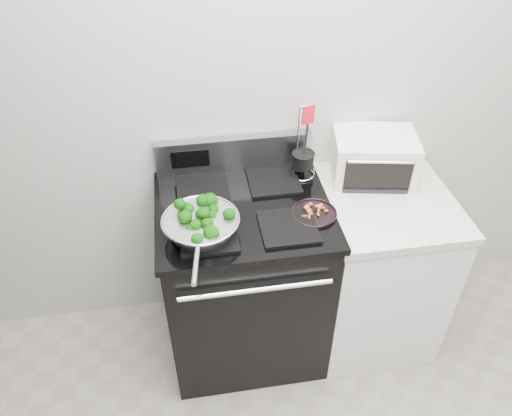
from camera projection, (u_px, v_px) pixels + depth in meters
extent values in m
cube|color=#B6B5AD|center=(296.00, 87.00, 2.28)|extent=(4.00, 0.02, 2.70)
cube|color=black|center=(245.00, 282.00, 2.54)|extent=(0.76, 0.66, 0.92)
cube|color=black|center=(243.00, 210.00, 2.25)|extent=(0.79, 0.69, 0.03)
cube|color=#99999E|center=(234.00, 154.00, 2.41)|extent=(0.76, 0.05, 0.18)
cube|color=black|center=(209.00, 235.00, 2.08)|extent=(0.24, 0.24, 0.01)
cube|color=black|center=(288.00, 227.00, 2.12)|extent=(0.24, 0.24, 0.01)
cube|color=black|center=(202.00, 187.00, 2.34)|extent=(0.24, 0.24, 0.01)
cube|color=black|center=(273.00, 181.00, 2.38)|extent=(0.24, 0.24, 0.01)
cube|color=white|center=(373.00, 269.00, 2.64)|extent=(0.60, 0.66, 0.88)
cube|color=beige|center=(387.00, 201.00, 2.35)|extent=(0.62, 0.68, 0.04)
torus|color=silver|center=(201.00, 219.00, 2.05)|extent=(0.33, 0.33, 0.01)
cylinder|color=silver|center=(196.00, 265.00, 1.85)|extent=(0.05, 0.20, 0.02)
cylinder|color=black|center=(314.00, 214.00, 2.20)|extent=(0.20, 0.20, 0.01)
cylinder|color=black|center=(303.00, 160.00, 2.38)|extent=(0.10, 0.10, 0.07)
cylinder|color=black|center=(304.00, 144.00, 2.32)|extent=(0.01, 0.01, 0.23)
cube|color=red|center=(306.00, 114.00, 2.22)|extent=(0.06, 0.02, 0.09)
cube|color=white|center=(373.00, 156.00, 2.41)|extent=(0.43, 0.36, 0.22)
cube|color=black|center=(384.00, 176.00, 2.30)|extent=(0.31, 0.07, 0.16)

